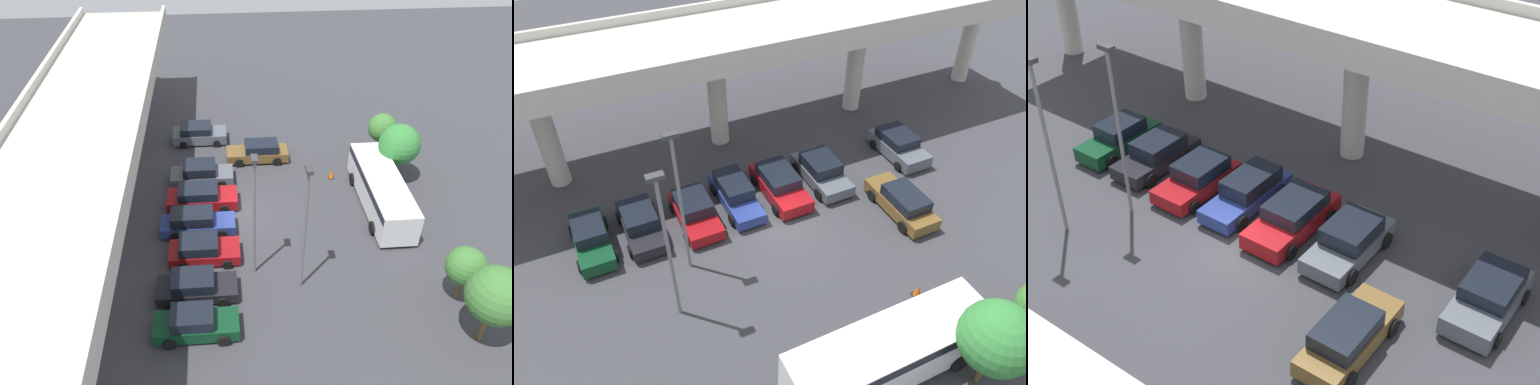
# 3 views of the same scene
# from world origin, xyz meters

# --- Properties ---
(ground_plane) EXTENTS (90.50, 90.50, 0.00)m
(ground_plane) POSITION_xyz_m (0.00, 0.00, 0.00)
(ground_plane) COLOR #38383D
(highway_overpass) EXTENTS (43.45, 7.77, 8.13)m
(highway_overpass) POSITION_xyz_m (0.00, 9.67, 6.63)
(highway_overpass) COLOR #BCB7AD
(highway_overpass) RESTS_ON ground_plane
(parked_car_0) EXTENTS (1.99, 4.45, 1.62)m
(parked_car_0) POSITION_xyz_m (-9.78, 3.04, 0.75)
(parked_car_0) COLOR #0C381E
(parked_car_0) RESTS_ON ground_plane
(parked_car_1) EXTENTS (2.12, 4.54, 1.53)m
(parked_car_1) POSITION_xyz_m (-7.16, 3.06, 0.72)
(parked_car_1) COLOR black
(parked_car_1) RESTS_ON ground_plane
(parked_car_2) EXTENTS (2.20, 4.31, 1.54)m
(parked_car_2) POSITION_xyz_m (-4.17, 2.68, 0.72)
(parked_car_2) COLOR maroon
(parked_car_2) RESTS_ON ground_plane
(parked_car_3) EXTENTS (2.00, 4.83, 1.58)m
(parked_car_3) POSITION_xyz_m (-1.54, 3.13, 0.75)
(parked_car_3) COLOR navy
(parked_car_3) RESTS_ON ground_plane
(parked_car_4) EXTENTS (2.26, 4.86, 1.58)m
(parked_car_4) POSITION_xyz_m (1.17, 2.82, 0.76)
(parked_car_4) COLOR maroon
(parked_car_4) RESTS_ON ground_plane
(parked_car_5) EXTENTS (2.24, 4.58, 1.63)m
(parked_car_5) POSITION_xyz_m (4.04, 2.83, 0.76)
(parked_car_5) COLOR #515660
(parked_car_5) RESTS_ON ground_plane
(parked_car_6) EXTENTS (2.07, 4.80, 1.56)m
(parked_car_6) POSITION_xyz_m (6.77, -1.66, 0.74)
(parked_car_6) COLOR brown
(parked_car_6) RESTS_ON ground_plane
(parked_car_7) EXTENTS (2.24, 4.41, 1.57)m
(parked_car_7) POSITION_xyz_m (10.00, 3.08, 0.75)
(parked_car_7) COLOR #515660
(parked_car_7) RESTS_ON ground_plane
(shuttle_bus) EXTENTS (9.00, 2.78, 2.48)m
(shuttle_bus) POSITION_xyz_m (0.10, -9.58, 1.49)
(shuttle_bus) COLOR white
(shuttle_bus) RESTS_ON ground_plane
(lamp_post_near_aisle) EXTENTS (0.70, 0.35, 8.11)m
(lamp_post_near_aisle) POSITION_xyz_m (-5.53, -0.38, 4.75)
(lamp_post_near_aisle) COLOR slate
(lamp_post_near_aisle) RESTS_ON ground_plane
(lamp_post_mid_lot) EXTENTS (0.70, 0.35, 8.22)m
(lamp_post_mid_lot) POSITION_xyz_m (-6.88, -2.96, 4.80)
(lamp_post_mid_lot) COLOR slate
(lamp_post_mid_lot) RESTS_ON ground_plane
(tree_front_left) EXTENTS (2.98, 2.98, 4.84)m
(tree_front_left) POSITION_xyz_m (-11.39, -11.65, 3.34)
(tree_front_left) COLOR brown
(tree_front_left) RESTS_ON ground_plane
(tree_front_centre) EXTENTS (2.22, 2.22, 3.58)m
(tree_front_centre) POSITION_xyz_m (-8.53, -11.60, 2.46)
(tree_front_centre) COLOR brown
(tree_front_centre) RESTS_ON ground_plane
(tree_front_right) EXTENTS (2.99, 2.99, 4.52)m
(tree_front_right) POSITION_xyz_m (3.28, -11.58, 3.02)
(tree_front_right) COLOR brown
(tree_front_right) RESTS_ON ground_plane
(tree_front_far_right) EXTENTS (2.23, 2.23, 3.88)m
(tree_front_far_right) POSITION_xyz_m (6.20, -11.22, 2.75)
(tree_front_far_right) COLOR brown
(tree_front_far_right) RESTS_ON ground_plane
(traffic_cone) EXTENTS (0.44, 0.44, 0.70)m
(traffic_cone) POSITION_xyz_m (3.81, -6.95, 0.33)
(traffic_cone) COLOR black
(traffic_cone) RESTS_ON ground_plane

